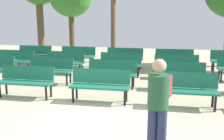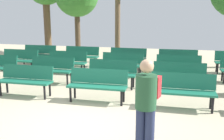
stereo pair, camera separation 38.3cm
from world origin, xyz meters
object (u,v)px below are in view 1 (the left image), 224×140
object	(u,v)px
bench_r0_c3	(185,88)
bench_r2_c3	(177,65)
bench_r0_c2	(100,83)
bench_r3_c0	(34,54)
bench_r1_c3	(179,74)
bench_r1_c2	(112,72)
bench_r0_c1	(26,79)
bench_r2_c1	(64,61)
bench_r2_c0	(15,59)
bench_r2_c2	(120,63)
bench_r3_c1	(78,55)
bench_r3_c2	(125,57)
bench_r1_c1	(50,69)
visitor_with_backpack	(158,102)
bench_r3_c3	(174,58)

from	to	relation	value
bench_r0_c3	bench_r2_c3	world-z (taller)	same
bench_r0_c2	bench_r3_c0	world-z (taller)	same
bench_r1_c3	bench_r3_c0	world-z (taller)	same
bench_r1_c2	bench_r0_c3	bearing A→B (deg)	-33.58
bench_r0_c1	bench_r2_c1	xyz separation A→B (m)	(-0.02, 3.01, 0.00)
bench_r2_c0	bench_r2_c2	world-z (taller)	same
bench_r1_c3	bench_r3_c1	size ratio (longest dim) A/B	1.00
bench_r3_c1	bench_r2_c1	bearing A→B (deg)	-91.41
bench_r2_c1	bench_r2_c2	world-z (taller)	same
bench_r0_c1	bench_r3_c2	distance (m)	5.02
bench_r1_c3	bench_r2_c2	xyz separation A→B (m)	(-2.10, 1.54, 0.00)
bench_r0_c2	bench_r1_c1	bearing A→B (deg)	143.62
bench_r0_c2	visitor_with_backpack	bearing A→B (deg)	-58.32
bench_r1_c3	bench_r3_c0	distance (m)	7.11
bench_r1_c1	visitor_with_backpack	xyz separation A→B (m)	(3.71, -4.03, 0.43)
bench_r2_c3	bench_r3_c2	distance (m)	2.62
bench_r0_c3	bench_r2_c0	bearing A→B (deg)	154.92
bench_r1_c1	bench_r2_c1	distance (m)	1.47
bench_r0_c3	bench_r3_c1	xyz separation A→B (m)	(-4.37, 4.58, 0.00)
bench_r2_c3	bench_r3_c0	world-z (taller)	same
bench_r0_c1	bench_r3_c3	xyz separation A→B (m)	(4.32, 4.54, 0.00)
bench_r2_c0	bench_r3_c2	bearing A→B (deg)	19.43
bench_r0_c1	bench_r3_c3	bearing A→B (deg)	45.91
bench_r3_c2	bench_r2_c0	bearing A→B (deg)	-159.56
bench_r3_c0	bench_r3_c2	xyz separation A→B (m)	(4.29, -0.04, 0.00)
bench_r0_c1	bench_r2_c2	distance (m)	3.79
bench_r0_c3	bench_r3_c2	size ratio (longest dim) A/B	1.00
bench_r2_c1	bench_r0_c2	bearing A→B (deg)	-55.09
bench_r1_c3	bench_r3_c2	xyz separation A→B (m)	(-2.14, 3.00, 0.00)
bench_r0_c3	bench_r3_c0	bearing A→B (deg)	144.39
bench_r0_c1	bench_r2_c3	bearing A→B (deg)	34.35
bench_r2_c1	bench_r2_c2	bearing A→B (deg)	0.12
bench_r2_c1	bench_r3_c2	size ratio (longest dim) A/B	1.00
bench_r1_c2	bench_r0_c1	bearing A→B (deg)	-145.52
bench_r1_c1	bench_r3_c3	xyz separation A→B (m)	(4.29, 3.00, 0.00)
bench_r1_c2	bench_r2_c1	world-z (taller)	same
bench_r1_c1	bench_r3_c1	size ratio (longest dim) A/B	1.01
bench_r2_c3	bench_r3_c2	size ratio (longest dim) A/B	1.00
bench_r1_c3	bench_r2_c1	distance (m)	4.60
visitor_with_backpack	bench_r3_c2	bearing A→B (deg)	-62.90
bench_r0_c2	bench_r1_c3	xyz separation A→B (m)	(2.15, 1.53, 0.00)
bench_r2_c2	bench_r3_c0	xyz separation A→B (m)	(-4.33, 1.50, 0.00)
bench_r0_c3	bench_r1_c1	distance (m)	4.62
visitor_with_backpack	bench_r1_c2	bearing A→B (deg)	-54.25
bench_r1_c3	bench_r2_c0	distance (m)	6.65
bench_r1_c3	bench_r2_c2	distance (m)	2.60
bench_r2_c2	bench_r1_c1	bearing A→B (deg)	-144.41
bench_r3_c0	bench_r3_c3	distance (m)	6.42
bench_r1_c2	bench_r2_c3	bearing A→B (deg)	36.50
bench_r1_c3	bench_r3_c3	size ratio (longest dim) A/B	1.00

